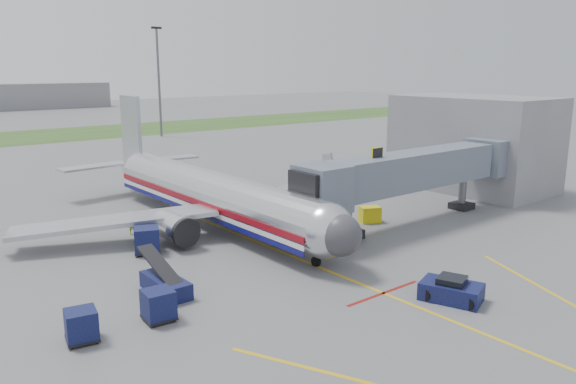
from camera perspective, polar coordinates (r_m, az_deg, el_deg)
ground at (r=36.69m, az=4.95°, el=-8.32°), size 400.00×400.00×0.00m
grass_strip at (r=117.80m, az=-27.04°, el=4.84°), size 300.00×25.00×0.01m
apron_markings at (r=32.20m, az=14.29°, el=-11.75°), size 21.52×50.00×0.01m
airliner at (r=47.62m, az=-7.76°, el=-0.17°), size 32.10×35.67×10.25m
jet_bridge at (r=47.96m, az=12.05°, el=1.98°), size 25.30×4.00×6.90m
terminal at (r=64.54m, az=18.31°, el=4.77°), size 10.00×16.00×10.00m
light_mast_right at (r=110.98m, az=-12.99°, el=11.08°), size 2.00×0.44×20.40m
pushback_tug at (r=33.85m, az=16.25°, el=-9.58°), size 3.08×3.85×1.40m
baggage_cart_a at (r=29.66m, az=-20.25°, el=-12.62°), size 1.75×1.75×1.61m
baggage_cart_b at (r=30.77m, az=-13.03°, el=-11.14°), size 1.67×1.67×1.67m
baggage_cart_c at (r=41.43m, az=-14.15°, el=-4.78°), size 2.33×2.33×1.91m
belt_loader at (r=34.28m, az=-12.36°, el=-9.09°), size 1.53×4.72×2.30m
ground_power_cart at (r=48.74m, az=8.32°, el=-2.28°), size 2.03×1.74×1.37m
ramp_worker at (r=46.42m, az=-15.55°, el=-3.01°), size 0.80×0.63×1.91m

